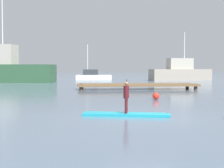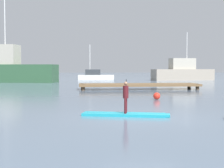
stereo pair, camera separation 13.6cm
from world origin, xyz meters
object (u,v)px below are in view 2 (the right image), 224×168
paddleboard_near (126,115)px  mooring_buoy_near (157,96)px  fishing_boat_green_midground (95,76)px  fishing_boat_white_large (2,68)px  motor_boat_small_navy (183,72)px  paddler_child_solo (126,95)px

paddleboard_near → mooring_buoy_near: bearing=67.4°
paddleboard_near → fishing_boat_green_midground: (0.98, 39.70, 0.54)m
paddleboard_near → fishing_boat_white_large: size_ratio=0.24×
motor_boat_small_navy → mooring_buoy_near: bearing=-109.9°
paddleboard_near → fishing_boat_white_large: 32.70m
motor_boat_small_navy → fishing_boat_white_large: bearing=-169.8°
mooring_buoy_near → paddler_child_solo: bearing=-112.6°
paddler_child_solo → mooring_buoy_near: size_ratio=3.14×
paddler_child_solo → fishing_boat_green_midground: size_ratio=0.22×
fishing_boat_white_large → mooring_buoy_near: fishing_boat_white_large is taller
paddleboard_near → paddler_child_solo: bearing=75.7°
paddleboard_near → motor_boat_small_navy: motor_boat_small_navy is taller
paddleboard_near → fishing_boat_green_midground: bearing=88.6°
paddler_child_solo → fishing_boat_white_large: size_ratio=0.09×
paddler_child_solo → mooring_buoy_near: bearing=67.4°
fishing_boat_green_midground → mooring_buoy_near: bearing=-87.2°
fishing_boat_white_large → motor_boat_small_navy: fishing_boat_white_large is taller
fishing_boat_green_midground → paddleboard_near: bearing=-91.4°
fishing_boat_green_midground → motor_boat_small_navy: motor_boat_small_navy is taller
motor_boat_small_navy → paddler_child_solo: bearing=-110.4°
paddleboard_near → fishing_boat_green_midground: size_ratio=0.59×
fishing_boat_white_large → motor_boat_small_navy: 24.24m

